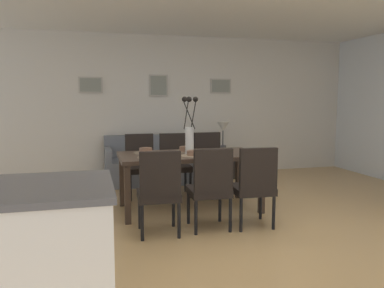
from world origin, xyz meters
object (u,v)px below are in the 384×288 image
object	(u,v)px
dining_chair_far_right	(175,161)
centerpiece_vase	(190,132)
bowl_far_left	(194,153)
framed_picture_right	(221,86)
bowl_near_right	(146,150)
side_table	(223,164)
dining_chair_mid_left	(254,183)
dining_chair_far_left	(211,185)
framed_picture_center	(158,86)
dining_table	(190,159)
dining_chair_near_right	(141,162)
sofa	(157,166)
dining_chair_mid_right	(209,159)
table_lamp	(223,129)
bowl_far_right	(186,149)
bowl_near_left	(150,154)
framed_picture_left	(91,85)
dining_chair_near_left	(159,189)

from	to	relation	value
dining_chair_far_right	centerpiece_vase	size ratio (longest dim) A/B	1.25
bowl_far_left	framed_picture_right	xyz separation A→B (m)	(1.21, 2.50, 0.91)
bowl_near_right	side_table	size ratio (longest dim) A/B	0.33
side_table	dining_chair_mid_left	bearing A→B (deg)	-102.01
dining_chair_far_left	framed_picture_center	size ratio (longest dim) A/B	2.31
dining_chair_far_right	framed_picture_center	size ratio (longest dim) A/B	2.31
dining_table	framed_picture_right	xyz separation A→B (m)	(1.21, 2.29, 1.02)
dining_chair_near_right	side_table	size ratio (longest dim) A/B	1.77
dining_chair_far_right	bowl_far_left	world-z (taller)	dining_chair_far_right
dining_chair_far_left	dining_chair_mid_left	size ratio (longest dim) A/B	1.00
sofa	framed_picture_center	distance (m)	1.49
dining_chair_mid_right	framed_picture_center	bearing A→B (deg)	110.76
dining_chair_near_right	dining_chair_far_left	bearing A→B (deg)	-72.37
sofa	dining_chair_mid_right	bearing A→B (deg)	-54.94
dining_chair_far_right	table_lamp	distance (m)	1.52
table_lamp	dining_chair_near_right	bearing A→B (deg)	-150.16
bowl_far_left	sofa	xyz separation A→B (m)	(-0.12, 2.01, -0.50)
dining_chair_mid_left	bowl_far_right	bearing A→B (deg)	115.77
dining_chair_far_right	side_table	bearing A→B (deg)	41.02
dining_chair_mid_right	bowl_near_left	size ratio (longest dim) A/B	5.41
dining_table	framed_picture_center	bearing A→B (deg)	90.00
dining_chair_far_left	centerpiece_vase	xyz separation A→B (m)	(-0.02, 0.84, 0.51)
dining_chair_near_right	bowl_far_left	bearing A→B (deg)	-64.17
sofa	table_lamp	xyz separation A→B (m)	(1.22, 0.00, 0.61)
dining_chair_mid_left	bowl_near_left	distance (m)	1.29
dining_chair_far_left	dining_chair_mid_right	xyz separation A→B (m)	(0.52, 1.70, 0.00)
bowl_far_left	sofa	world-z (taller)	bowl_far_left
dining_chair_far_left	framed_picture_right	xyz separation A→B (m)	(1.19, 3.13, 1.17)
dining_chair_near_right	framed_picture_left	world-z (taller)	framed_picture_left
dining_chair_far_right	framed_picture_right	bearing A→B (deg)	49.75
side_table	sofa	bearing A→B (deg)	-179.99
dining_table	dining_chair_far_left	size ratio (longest dim) A/B	1.96
centerpiece_vase	sofa	xyz separation A→B (m)	(-0.12, 1.81, -0.74)
dining_chair_near_left	centerpiece_vase	world-z (taller)	centerpiece_vase
dining_chair_far_left	framed_picture_right	world-z (taller)	framed_picture_right
dining_chair_far_right	dining_chair_near_right	bearing A→B (deg)	175.75
centerpiece_vase	bowl_near_left	world-z (taller)	centerpiece_vase
bowl_far_left	framed_picture_center	distance (m)	2.65
framed_picture_right	table_lamp	bearing A→B (deg)	-103.44
dining_chair_far_left	dining_chair_far_right	distance (m)	1.68
bowl_far_right	bowl_far_left	bearing A→B (deg)	-90.00
bowl_near_left	dining_chair_near_right	bearing A→B (deg)	89.22
bowl_near_left	sofa	xyz separation A→B (m)	(0.42, 2.01, -0.50)
framed_picture_left	framed_picture_center	distance (m)	1.21
centerpiece_vase	framed_picture_right	distance (m)	2.67
bowl_far_left	framed_picture_center	size ratio (longest dim) A/B	0.43
side_table	framed_picture_left	size ratio (longest dim) A/B	1.26
dining_chair_mid_left	framed_picture_center	xyz separation A→B (m)	(-0.52, 3.17, 1.17)
centerpiece_vase	sofa	world-z (taller)	centerpiece_vase
dining_chair_near_left	table_lamp	size ratio (longest dim) A/B	1.80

